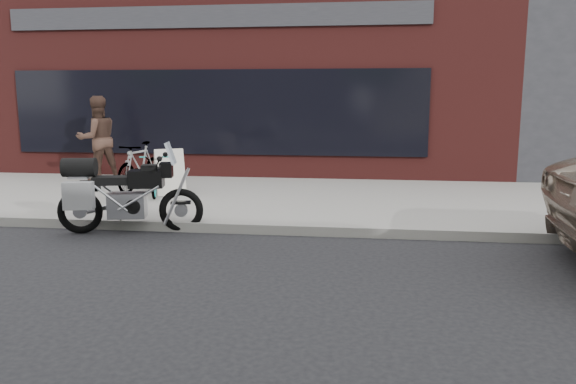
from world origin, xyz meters
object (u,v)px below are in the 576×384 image
motorcycle (120,194)px  cafe_table (89,164)px  bicycle_rear (140,167)px  sandwich_sign (169,172)px  bicycle_front (157,174)px  cafe_patron_left (98,139)px

motorcycle → cafe_table: size_ratio=3.56×
bicycle_rear → cafe_table: bicycle_rear is taller
sandwich_sign → cafe_table: sandwich_sign is taller
sandwich_sign → cafe_table: size_ratio=1.47×
sandwich_sign → cafe_table: bearing=113.6°
bicycle_rear → sandwich_sign: size_ratio=1.85×
bicycle_rear → motorcycle: bearing=-64.9°
bicycle_front → cafe_table: bicycle_front is taller
bicycle_front → cafe_table: 3.28m
bicycle_front → bicycle_rear: bearing=127.3°
sandwich_sign → cafe_patron_left: cafe_patron_left is taller
bicycle_front → sandwich_sign: (0.22, 0.10, 0.04)m
motorcycle → sandwich_sign: (-0.14, 2.63, -0.00)m
motorcycle → bicycle_front: motorcycle is taller
bicycle_rear → cafe_patron_left: 2.01m
bicycle_rear → cafe_table: 2.65m
sandwich_sign → bicycle_rear: bearing=128.9°
bicycle_rear → cafe_patron_left: cafe_patron_left is taller
bicycle_front → bicycle_rear: size_ratio=0.92×
motorcycle → bicycle_rear: size_ratio=1.31×
motorcycle → sandwich_sign: motorcycle is taller
bicycle_rear → sandwich_sign: (0.72, -0.28, -0.05)m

